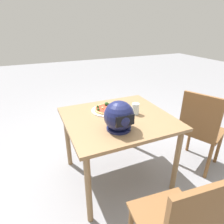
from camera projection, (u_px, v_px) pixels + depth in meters
The scene contains 7 objects.
ground_plane at pixel (117, 175), 2.10m from camera, with size 14.00×14.00×0.00m, color gray.
dining_table at pixel (118, 125), 1.83m from camera, with size 0.97×0.89×0.71m.
pizza_plate at pixel (106, 110), 1.92m from camera, with size 0.30×0.30×0.01m, color white.
pizza at pixel (106, 109), 1.91m from camera, with size 0.24×0.24×0.05m.
motorcycle_helmet at pixel (119, 116), 1.54m from camera, with size 0.25×0.25×0.25m.
drinking_glass at pixel (135, 109), 1.83m from camera, with size 0.07×0.07×0.11m, color silver.
chair_side at pixel (200, 128), 2.01m from camera, with size 0.53×0.53×0.90m.
Camera 1 is at (0.69, 1.45, 1.51)m, focal length 30.81 mm.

